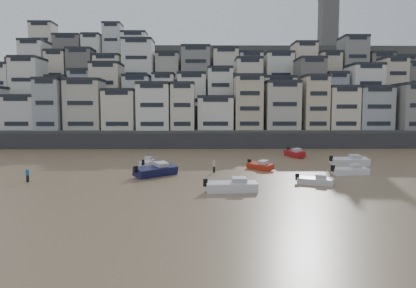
{
  "coord_description": "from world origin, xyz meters",
  "views": [
    {
      "loc": [
        8.4,
        -20.47,
        8.33
      ],
      "look_at": [
        9.07,
        30.0,
        4.0
      ],
      "focal_mm": 32.0,
      "sensor_mm": 36.0,
      "label": 1
    }
  ],
  "objects_px": {
    "boat_i": "(294,152)",
    "boat_f": "(147,162)",
    "boat_a": "(232,184)",
    "boat_g": "(350,160)",
    "boat_e": "(260,165)",
    "person_blue": "(27,175)",
    "boat_d": "(350,170)",
    "boat_c": "(156,169)",
    "boat_b": "(315,180)",
    "person_pink": "(214,166)"
  },
  "relations": [
    {
      "from": "boat_g",
      "to": "boat_a",
      "type": "bearing_deg",
      "value": -140.05
    },
    {
      "from": "boat_d",
      "to": "person_pink",
      "type": "xyz_separation_m",
      "value": [
        -18.13,
        2.28,
        0.16
      ]
    },
    {
      "from": "person_blue",
      "to": "person_pink",
      "type": "bearing_deg",
      "value": 16.87
    },
    {
      "from": "boat_e",
      "to": "boat_d",
      "type": "bearing_deg",
      "value": 32.63
    },
    {
      "from": "boat_g",
      "to": "boat_b",
      "type": "height_order",
      "value": "boat_g"
    },
    {
      "from": "person_pink",
      "to": "person_blue",
      "type": "bearing_deg",
      "value": -163.13
    },
    {
      "from": "boat_i",
      "to": "boat_f",
      "type": "distance_m",
      "value": 28.19
    },
    {
      "from": "boat_d",
      "to": "boat_a",
      "type": "height_order",
      "value": "boat_a"
    },
    {
      "from": "boat_f",
      "to": "person_blue",
      "type": "height_order",
      "value": "person_blue"
    },
    {
      "from": "boat_i",
      "to": "boat_c",
      "type": "bearing_deg",
      "value": -59.18
    },
    {
      "from": "boat_e",
      "to": "boat_c",
      "type": "bearing_deg",
      "value": -105.52
    },
    {
      "from": "boat_a",
      "to": "person_blue",
      "type": "height_order",
      "value": "person_blue"
    },
    {
      "from": "boat_g",
      "to": "boat_b",
      "type": "bearing_deg",
      "value": -126.91
    },
    {
      "from": "boat_g",
      "to": "boat_d",
      "type": "distance_m",
      "value": 9.15
    },
    {
      "from": "boat_e",
      "to": "person_blue",
      "type": "bearing_deg",
      "value": -108.08
    },
    {
      "from": "boat_e",
      "to": "boat_b",
      "type": "bearing_deg",
      "value": -12.84
    },
    {
      "from": "boat_g",
      "to": "boat_b",
      "type": "xyz_separation_m",
      "value": [
        -10.01,
        -15.19,
        -0.27
      ]
    },
    {
      "from": "boat_g",
      "to": "boat_a",
      "type": "xyz_separation_m",
      "value": [
        -19.97,
        -18.94,
        -0.07
      ]
    },
    {
      "from": "boat_i",
      "to": "boat_f",
      "type": "bearing_deg",
      "value": -77.26
    },
    {
      "from": "boat_d",
      "to": "boat_c",
      "type": "bearing_deg",
      "value": 175.06
    },
    {
      "from": "boat_f",
      "to": "person_blue",
      "type": "relative_size",
      "value": 2.79
    },
    {
      "from": "boat_i",
      "to": "boat_d",
      "type": "bearing_deg",
      "value": -3.6
    },
    {
      "from": "boat_d",
      "to": "boat_i",
      "type": "height_order",
      "value": "boat_i"
    },
    {
      "from": "boat_a",
      "to": "person_blue",
      "type": "xyz_separation_m",
      "value": [
        -24.03,
        5.86,
        0.07
      ]
    },
    {
      "from": "boat_f",
      "to": "boat_a",
      "type": "distance_m",
      "value": 22.51
    },
    {
      "from": "boat_i",
      "to": "boat_a",
      "type": "bearing_deg",
      "value": -35.66
    },
    {
      "from": "boat_d",
      "to": "boat_f",
      "type": "bearing_deg",
      "value": 156.42
    },
    {
      "from": "boat_c",
      "to": "person_blue",
      "type": "relative_size",
      "value": 3.76
    },
    {
      "from": "boat_c",
      "to": "boat_a",
      "type": "bearing_deg",
      "value": -90.8
    },
    {
      "from": "boat_c",
      "to": "boat_f",
      "type": "distance_m",
      "value": 9.78
    },
    {
      "from": "boat_c",
      "to": "person_pink",
      "type": "bearing_deg",
      "value": -23.2
    },
    {
      "from": "boat_b",
      "to": "person_blue",
      "type": "height_order",
      "value": "person_blue"
    },
    {
      "from": "boat_b",
      "to": "person_blue",
      "type": "xyz_separation_m",
      "value": [
        -34.0,
        2.11,
        0.27
      ]
    },
    {
      "from": "boat_c",
      "to": "boat_d",
      "type": "xyz_separation_m",
      "value": [
        25.83,
        0.65,
        -0.18
      ]
    },
    {
      "from": "boat_b",
      "to": "boat_i",
      "type": "distance_m",
      "value": 27.05
    },
    {
      "from": "boat_d",
      "to": "person_pink",
      "type": "distance_m",
      "value": 18.27
    },
    {
      "from": "boat_d",
      "to": "boat_g",
      "type": "bearing_deg",
      "value": 62.34
    },
    {
      "from": "boat_c",
      "to": "person_pink",
      "type": "height_order",
      "value": "boat_c"
    },
    {
      "from": "person_blue",
      "to": "boat_b",
      "type": "bearing_deg",
      "value": -3.55
    },
    {
      "from": "boat_e",
      "to": "boat_d",
      "type": "distance_m",
      "value": 12.26
    },
    {
      "from": "boat_g",
      "to": "boat_f",
      "type": "distance_m",
      "value": 31.7
    },
    {
      "from": "boat_e",
      "to": "person_pink",
      "type": "relative_size",
      "value": 2.78
    },
    {
      "from": "boat_g",
      "to": "person_blue",
      "type": "height_order",
      "value": "person_blue"
    },
    {
      "from": "boat_c",
      "to": "boat_f",
      "type": "relative_size",
      "value": 1.35
    },
    {
      "from": "boat_i",
      "to": "person_blue",
      "type": "height_order",
      "value": "person_blue"
    },
    {
      "from": "boat_g",
      "to": "boat_f",
      "type": "xyz_separation_m",
      "value": [
        -31.7,
        0.27,
        -0.21
      ]
    },
    {
      "from": "boat_b",
      "to": "boat_a",
      "type": "height_order",
      "value": "boat_a"
    },
    {
      "from": "boat_g",
      "to": "boat_c",
      "type": "distance_m",
      "value": 30.56
    },
    {
      "from": "boat_f",
      "to": "boat_b",
      "type": "bearing_deg",
      "value": -118.82
    },
    {
      "from": "boat_g",
      "to": "boat_a",
      "type": "height_order",
      "value": "boat_g"
    }
  ]
}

